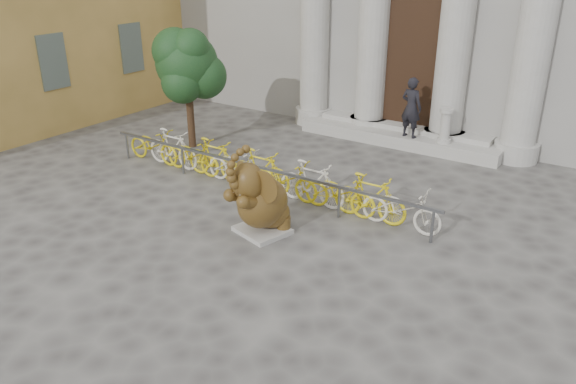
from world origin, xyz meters
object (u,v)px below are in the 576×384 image
Objects in this scene: elephant_statue at (261,201)px; tree at (187,65)px; bike_rack at (260,170)px; pedestrian at (411,108)px.

tree is at bearing 161.60° from elephant_statue.
bike_rack is at bearing -22.74° from tree.
tree is 1.98× the size of pedestrian.
pedestrian is at bearing 101.69° from elephant_statue.
tree reaches higher than elephant_statue.
elephant_statue is 2.19m from bike_rack.
elephant_statue is 0.21× the size of bike_rack.
elephant_statue is 0.57× the size of tree.
elephant_statue reaches higher than bike_rack.
pedestrian reaches higher than bike_rack.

